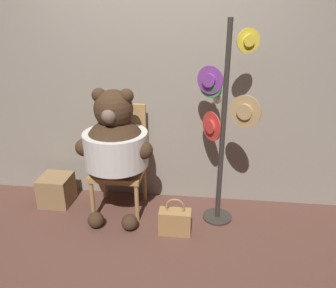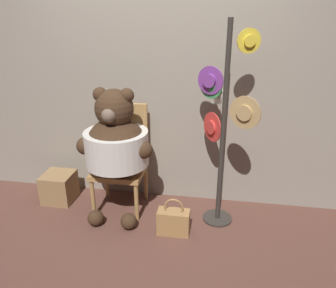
# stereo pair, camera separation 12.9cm
# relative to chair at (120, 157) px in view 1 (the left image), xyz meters

# --- Properties ---
(ground_plane) EXTENTS (14.00, 14.00, 0.00)m
(ground_plane) POSITION_rel_chair_xyz_m (0.35, -0.33, -0.54)
(ground_plane) COLOR brown
(wall_back) EXTENTS (8.00, 0.10, 2.32)m
(wall_back) POSITION_rel_chair_xyz_m (0.35, 0.27, 0.62)
(wall_back) COLOR gray
(wall_back) RESTS_ON ground_plane
(chair) EXTENTS (0.49, 0.46, 1.05)m
(chair) POSITION_rel_chair_xyz_m (0.00, 0.00, 0.00)
(chair) COLOR #B2844C
(chair) RESTS_ON ground_plane
(teddy_bear) EXTENTS (0.72, 0.64, 1.26)m
(teddy_bear) POSITION_rel_chair_xyz_m (0.01, -0.17, 0.19)
(teddy_bear) COLOR #3D2819
(teddy_bear) RESTS_ON ground_plane
(hat_display_rack) EXTENTS (0.53, 0.41, 1.83)m
(hat_display_rack) POSITION_rel_chair_xyz_m (0.97, -0.11, 0.45)
(hat_display_rack) COLOR #332D28
(hat_display_rack) RESTS_ON ground_plane
(handbag_on_ground) EXTENTS (0.29, 0.14, 0.36)m
(handbag_on_ground) POSITION_rel_chair_xyz_m (0.59, -0.42, -0.42)
(handbag_on_ground) COLOR #A87A47
(handbag_on_ground) RESTS_ON ground_plane
(wooden_crate) EXTENTS (0.31, 0.31, 0.31)m
(wooden_crate) POSITION_rel_chair_xyz_m (-0.68, -0.06, -0.39)
(wooden_crate) COLOR #937047
(wooden_crate) RESTS_ON ground_plane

